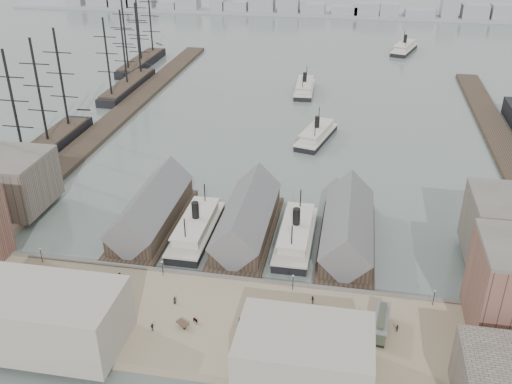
% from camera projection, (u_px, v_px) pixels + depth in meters
% --- Properties ---
extents(ground, '(900.00, 900.00, 0.00)m').
position_uv_depth(ground, '(233.00, 272.00, 135.57)').
color(ground, '#53605C').
rests_on(ground, ground).
extents(quay, '(180.00, 30.00, 2.00)m').
position_uv_depth(quay, '(213.00, 323.00, 117.66)').
color(quay, '#87765B').
rests_on(quay, ground).
extents(seawall, '(180.00, 1.20, 2.30)m').
position_uv_depth(seawall, '(229.00, 281.00, 130.50)').
color(seawall, '#59544C').
rests_on(seawall, ground).
extents(west_wharf, '(10.00, 220.00, 1.60)m').
position_uv_depth(west_wharf, '(123.00, 112.00, 233.22)').
color(west_wharf, '#2D231C').
rests_on(west_wharf, ground).
extents(east_wharf, '(10.00, 180.00, 1.60)m').
position_uv_depth(east_wharf, '(503.00, 146.00, 201.35)').
color(east_wharf, '#2D231C').
rests_on(east_wharf, ground).
extents(ferry_shed_west, '(14.00, 42.00, 12.60)m').
position_uv_depth(ferry_shed_west, '(152.00, 211.00, 152.27)').
color(ferry_shed_west, '#2D231C').
rests_on(ferry_shed_west, ground).
extents(ferry_shed_center, '(14.00, 42.00, 12.60)m').
position_uv_depth(ferry_shed_center, '(247.00, 220.00, 148.15)').
color(ferry_shed_center, '#2D231C').
rests_on(ferry_shed_center, ground).
extents(ferry_shed_east, '(14.00, 42.00, 12.60)m').
position_uv_depth(ferry_shed_east, '(348.00, 229.00, 144.03)').
color(ferry_shed_east, '#2D231C').
rests_on(ferry_shed_east, ground).
extents(warehouse_west_back, '(26.00, 20.00, 14.00)m').
position_uv_depth(warehouse_west_back, '(1.00, 181.00, 158.21)').
color(warehouse_west_back, '#60564C').
rests_on(warehouse_west_back, west_land).
extents(street_bldg_center, '(24.00, 16.00, 10.00)m').
position_uv_depth(street_bldg_center, '(304.00, 355.00, 101.24)').
color(street_bldg_center, gray).
rests_on(street_bldg_center, quay).
extents(street_bldg_west, '(30.00, 16.00, 12.00)m').
position_uv_depth(street_bldg_west, '(44.00, 317.00, 108.71)').
color(street_bldg_west, gray).
rests_on(street_bldg_west, quay).
extents(lamp_post_far_w, '(0.44, 0.44, 3.92)m').
position_uv_depth(lamp_post_far_w, '(41.00, 252.00, 134.41)').
color(lamp_post_far_w, black).
rests_on(lamp_post_far_w, quay).
extents(lamp_post_near_w, '(0.44, 0.44, 3.92)m').
position_uv_depth(lamp_post_near_w, '(162.00, 265.00, 129.66)').
color(lamp_post_near_w, black).
rests_on(lamp_post_near_w, quay).
extents(lamp_post_near_e, '(0.44, 0.44, 3.92)m').
position_uv_depth(lamp_post_near_e, '(293.00, 280.00, 124.90)').
color(lamp_post_near_e, black).
rests_on(lamp_post_near_e, quay).
extents(lamp_post_far_e, '(0.44, 0.44, 3.92)m').
position_uv_depth(lamp_post_far_e, '(434.00, 295.00, 120.15)').
color(lamp_post_far_e, black).
rests_on(lamp_post_far_e, quay).
extents(far_shore, '(500.00, 40.00, 15.72)m').
position_uv_depth(far_shore, '(326.00, 9.00, 425.61)').
color(far_shore, gray).
rests_on(far_shore, ground).
extents(ferry_docked_west, '(8.79, 29.31, 10.47)m').
position_uv_depth(ferry_docked_west, '(196.00, 227.00, 148.85)').
color(ferry_docked_west, black).
rests_on(ferry_docked_west, ground).
extents(ferry_docked_east, '(8.77, 29.25, 10.45)m').
position_uv_depth(ferry_docked_east, '(296.00, 234.00, 145.95)').
color(ferry_docked_east, black).
rests_on(ferry_docked_east, ground).
extents(ferry_open_near, '(14.27, 28.17, 9.65)m').
position_uv_depth(ferry_open_near, '(316.00, 134.00, 207.36)').
color(ferry_open_near, black).
rests_on(ferry_open_near, ground).
extents(ferry_open_mid, '(9.21, 27.56, 9.74)m').
position_uv_depth(ferry_open_mid, '(304.00, 88.00, 257.83)').
color(ferry_open_mid, black).
rests_on(ferry_open_mid, ground).
extents(ferry_open_far, '(16.93, 30.54, 10.45)m').
position_uv_depth(ferry_open_far, '(404.00, 48.00, 324.15)').
color(ferry_open_far, black).
rests_on(ferry_open_far, ground).
extents(sailing_ship_near, '(9.57, 65.92, 39.34)m').
position_uv_depth(sailing_ship_near, '(37.00, 152.00, 191.56)').
color(sailing_ship_near, black).
rests_on(sailing_ship_near, ground).
extents(sailing_ship_mid, '(8.75, 50.54, 35.96)m').
position_uv_depth(sailing_ship_mid, '(128.00, 85.00, 260.03)').
color(sailing_ship_mid, black).
rests_on(sailing_ship_mid, ground).
extents(sailing_ship_far, '(9.23, 51.26, 37.93)m').
position_uv_depth(sailing_ship_far, '(141.00, 61.00, 296.80)').
color(sailing_ship_far, black).
rests_on(sailing_ship_far, ground).
extents(tram, '(3.79, 10.56, 3.67)m').
position_uv_depth(tram, '(381.00, 324.00, 113.14)').
color(tram, black).
rests_on(tram, quay).
extents(horse_cart_left, '(4.62, 1.57, 1.52)m').
position_uv_depth(horse_cart_left, '(46.00, 285.00, 126.29)').
color(horse_cart_left, black).
rests_on(horse_cart_left, quay).
extents(horse_cart_center, '(4.57, 3.62, 1.44)m').
position_uv_depth(horse_cart_center, '(190.00, 322.00, 115.42)').
color(horse_cart_center, black).
rests_on(horse_cart_center, quay).
extents(horse_cart_right, '(4.64, 1.71, 1.70)m').
position_uv_depth(horse_cart_right, '(299.00, 343.00, 109.79)').
color(horse_cart_right, black).
rests_on(horse_cart_right, quay).
extents(pedestrian_0, '(0.71, 0.69, 1.57)m').
position_uv_depth(pedestrian_0, '(19.00, 279.00, 128.43)').
color(pedestrian_0, black).
rests_on(pedestrian_0, quay).
extents(pedestrian_1, '(1.01, 0.90, 1.72)m').
position_uv_depth(pedestrian_1, '(16.00, 287.00, 125.64)').
color(pedestrian_1, black).
rests_on(pedestrian_1, quay).
extents(pedestrian_2, '(1.13, 1.32, 1.78)m').
position_uv_depth(pedestrian_2, '(120.00, 276.00, 129.13)').
color(pedestrian_2, black).
rests_on(pedestrian_2, quay).
extents(pedestrian_3, '(0.92, 1.07, 1.73)m').
position_uv_depth(pedestrian_3, '(152.00, 327.00, 113.93)').
color(pedestrian_3, black).
rests_on(pedestrian_3, quay).
extents(pedestrian_4, '(1.00, 0.86, 1.72)m').
position_uv_depth(pedestrian_4, '(175.00, 300.00, 121.44)').
color(pedestrian_4, black).
rests_on(pedestrian_4, quay).
extents(pedestrian_5, '(0.65, 0.71, 1.58)m').
position_uv_depth(pedestrian_5, '(239.00, 321.00, 115.68)').
color(pedestrian_5, black).
rests_on(pedestrian_5, quay).
extents(pedestrian_6, '(0.89, 1.03, 1.82)m').
position_uv_depth(pedestrian_6, '(312.00, 300.00, 121.48)').
color(pedestrian_6, black).
rests_on(pedestrian_6, quay).
extents(pedestrian_7, '(1.04, 1.23, 1.66)m').
position_uv_depth(pedestrian_7, '(365.00, 340.00, 110.53)').
color(pedestrian_7, black).
rests_on(pedestrian_7, quay).
extents(pedestrian_8, '(1.00, 0.90, 1.63)m').
position_uv_depth(pedestrian_8, '(397.00, 328.00, 113.71)').
color(pedestrian_8, black).
rests_on(pedestrian_8, quay).
extents(pedestrian_9, '(0.96, 0.78, 1.71)m').
position_uv_depth(pedestrian_9, '(508.00, 368.00, 104.00)').
color(pedestrian_9, black).
rests_on(pedestrian_9, quay).
extents(pedestrian_10, '(0.64, 1.06, 1.59)m').
position_uv_depth(pedestrian_10, '(362.00, 313.00, 117.72)').
color(pedestrian_10, black).
rests_on(pedestrian_10, quay).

